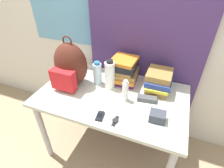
# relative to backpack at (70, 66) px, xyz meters

# --- Properties ---
(wall_back) EXTENTS (6.00, 0.06, 2.50)m
(wall_back) POSITION_rel_backpack_xyz_m (0.37, 0.44, 0.37)
(wall_back) COLOR silver
(wall_back) RESTS_ON ground_plane
(curtain_blue) EXTENTS (1.01, 0.04, 2.50)m
(curtain_blue) POSITION_rel_backpack_xyz_m (0.53, 0.38, 0.37)
(curtain_blue) COLOR #4C336B
(curtain_blue) RESTS_ON ground_plane
(desk) EXTENTS (1.19, 0.72, 0.70)m
(desk) POSITION_rel_backpack_xyz_m (0.38, -0.01, -0.27)
(desk) COLOR beige
(desk) RESTS_ON ground_plane
(backpack) EXTENTS (0.29, 0.27, 0.43)m
(backpack) POSITION_rel_backpack_xyz_m (0.00, 0.00, 0.00)
(backpack) COLOR #512319
(backpack) RESTS_ON desk
(book_stack_left) EXTENTS (0.24, 0.27, 0.23)m
(book_stack_left) POSITION_rel_backpack_xyz_m (0.41, 0.20, -0.07)
(book_stack_left) COLOR #6B2370
(book_stack_left) RESTS_ON desk
(book_stack_center) EXTENTS (0.21, 0.28, 0.17)m
(book_stack_center) POSITION_rel_backpack_xyz_m (0.71, 0.19, -0.09)
(book_stack_center) COLOR olive
(book_stack_center) RESTS_ON desk
(water_bottle) EXTENTS (0.07, 0.07, 0.21)m
(water_bottle) POSITION_rel_backpack_xyz_m (0.21, 0.09, -0.08)
(water_bottle) COLOR silver
(water_bottle) RESTS_ON desk
(sports_bottle) EXTENTS (0.08, 0.08, 0.26)m
(sports_bottle) POSITION_rel_backpack_xyz_m (0.32, 0.08, -0.06)
(sports_bottle) COLOR white
(sports_bottle) RESTS_ON desk
(sunscreen_bottle) EXTENTS (0.05, 0.05, 0.18)m
(sunscreen_bottle) POSITION_rel_backpack_xyz_m (0.50, -0.04, -0.10)
(sunscreen_bottle) COLOR white
(sunscreen_bottle) RESTS_ON desk
(cell_phone) EXTENTS (0.06, 0.09, 0.02)m
(cell_phone) POSITION_rel_backpack_xyz_m (0.39, -0.28, -0.17)
(cell_phone) COLOR black
(cell_phone) RESTS_ON desk
(sunglasses_case) EXTENTS (0.16, 0.08, 0.04)m
(sunglasses_case) POSITION_rel_backpack_xyz_m (0.66, 0.01, -0.16)
(sunglasses_case) COLOR #47474C
(sunglasses_case) RESTS_ON desk
(camera_pouch) EXTENTS (0.11, 0.09, 0.07)m
(camera_pouch) POSITION_rel_backpack_xyz_m (0.77, -0.16, -0.15)
(camera_pouch) COLOR #383D47
(camera_pouch) RESTS_ON desk
(wristwatch) EXTENTS (0.04, 0.10, 0.01)m
(wristwatch) POSITION_rel_backpack_xyz_m (0.51, -0.28, -0.18)
(wristwatch) COLOR black
(wristwatch) RESTS_ON desk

